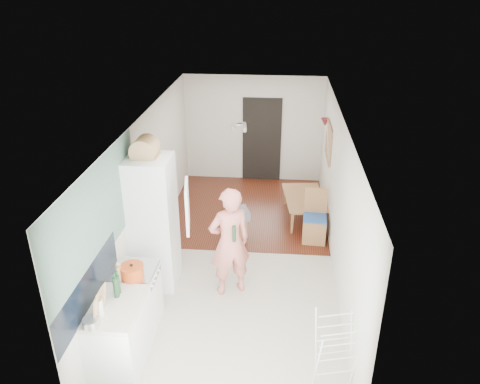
% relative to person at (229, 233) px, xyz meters
% --- Properties ---
extents(room_shell, '(3.20, 7.00, 2.50)m').
position_rel_person_xyz_m(room_shell, '(0.07, 0.93, 0.20)').
color(room_shell, silver).
rests_on(room_shell, ground).
extents(floor, '(3.20, 7.00, 0.01)m').
position_rel_person_xyz_m(floor, '(0.07, 0.93, -1.05)').
color(floor, beige).
rests_on(floor, ground).
extents(wood_floor_overlay, '(3.20, 3.30, 0.01)m').
position_rel_person_xyz_m(wood_floor_overlay, '(0.07, 2.78, -1.05)').
color(wood_floor_overlay, maroon).
rests_on(wood_floor_overlay, room_shell).
extents(sage_wall_panel, '(0.02, 3.00, 1.30)m').
position_rel_person_xyz_m(sage_wall_panel, '(-1.52, -1.07, 0.80)').
color(sage_wall_panel, slate).
rests_on(sage_wall_panel, room_shell).
extents(tile_splashback, '(0.02, 1.90, 0.50)m').
position_rel_person_xyz_m(tile_splashback, '(-1.51, -1.62, 0.10)').
color(tile_splashback, black).
rests_on(tile_splashback, room_shell).
extents(doorway_recess, '(0.90, 0.04, 2.00)m').
position_rel_person_xyz_m(doorway_recess, '(0.27, 4.41, -0.05)').
color(doorway_recess, black).
rests_on(doorway_recess, room_shell).
extents(base_cabinet, '(0.60, 0.90, 0.86)m').
position_rel_person_xyz_m(base_cabinet, '(-1.23, -1.62, -0.62)').
color(base_cabinet, white).
rests_on(base_cabinet, room_shell).
extents(worktop, '(0.62, 0.92, 0.06)m').
position_rel_person_xyz_m(worktop, '(-1.23, -1.62, -0.16)').
color(worktop, white).
rests_on(worktop, room_shell).
extents(range_cooker, '(0.60, 0.60, 0.88)m').
position_rel_person_xyz_m(range_cooker, '(-1.23, -0.87, -0.61)').
color(range_cooker, white).
rests_on(range_cooker, room_shell).
extents(cooker_top, '(0.60, 0.60, 0.04)m').
position_rel_person_xyz_m(cooker_top, '(-1.23, -0.87, -0.15)').
color(cooker_top, '#BABABC').
rests_on(cooker_top, room_shell).
extents(fridge_housing, '(0.66, 0.66, 2.15)m').
position_rel_person_xyz_m(fridge_housing, '(-1.20, 0.15, 0.02)').
color(fridge_housing, white).
rests_on(fridge_housing, room_shell).
extents(fridge_door, '(0.14, 0.56, 0.70)m').
position_rel_person_xyz_m(fridge_door, '(-0.59, -0.15, 0.50)').
color(fridge_door, white).
rests_on(fridge_door, room_shell).
extents(fridge_interior, '(0.02, 0.52, 0.66)m').
position_rel_person_xyz_m(fridge_interior, '(-0.89, 0.15, 0.50)').
color(fridge_interior, white).
rests_on(fridge_interior, room_shell).
extents(pinboard, '(0.03, 0.90, 0.70)m').
position_rel_person_xyz_m(pinboard, '(1.65, 2.83, 0.50)').
color(pinboard, '#AD7D56').
rests_on(pinboard, room_shell).
extents(pinboard_frame, '(0.00, 0.94, 0.74)m').
position_rel_person_xyz_m(pinboard_frame, '(1.64, 2.83, 0.50)').
color(pinboard_frame, '#9C6936').
rests_on(pinboard_frame, room_shell).
extents(wall_sconce, '(0.18, 0.18, 0.16)m').
position_rel_person_xyz_m(wall_sconce, '(1.61, 3.48, 0.70)').
color(wall_sconce, maroon).
rests_on(wall_sconce, room_shell).
extents(person, '(0.91, 0.79, 2.10)m').
position_rel_person_xyz_m(person, '(0.00, 0.00, 0.00)').
color(person, '#DA786B').
rests_on(person, floor).
extents(dining_table, '(0.78, 1.23, 0.41)m').
position_rel_person_xyz_m(dining_table, '(1.26, 2.52, -0.85)').
color(dining_table, '#9C6936').
rests_on(dining_table, floor).
extents(dining_chair, '(0.44, 0.44, 1.00)m').
position_rel_person_xyz_m(dining_chair, '(1.39, 1.64, -0.55)').
color(dining_chair, '#9C6936').
rests_on(dining_chair, floor).
extents(stool, '(0.42, 0.42, 0.46)m').
position_rel_person_xyz_m(stool, '(-0.05, 1.58, -0.82)').
color(stool, '#9C6936').
rests_on(stool, floor).
extents(grey_drape, '(0.48, 0.48, 0.17)m').
position_rel_person_xyz_m(grey_drape, '(-0.02, 1.56, -0.51)').
color(grey_drape, slate).
rests_on(grey_drape, stool).
extents(drying_rack, '(0.54, 0.51, 0.89)m').
position_rel_person_xyz_m(drying_rack, '(1.45, -1.65, -0.61)').
color(drying_rack, white).
rests_on(drying_rack, floor).
extents(bread_bin, '(0.43, 0.42, 0.21)m').
position_rel_person_xyz_m(bread_bin, '(-1.24, 0.22, 1.20)').
color(bread_bin, tan).
rests_on(bread_bin, fridge_housing).
extents(red_casserole, '(0.33, 0.33, 0.18)m').
position_rel_person_xyz_m(red_casserole, '(-1.17, -1.04, -0.04)').
color(red_casserole, '#C94416').
rests_on(red_casserole, cooker_top).
extents(steel_pan, '(0.24, 0.24, 0.10)m').
position_rel_person_xyz_m(steel_pan, '(-1.37, -1.99, -0.08)').
color(steel_pan, '#BABABC').
rests_on(steel_pan, worktop).
extents(held_bottle, '(0.06, 0.06, 0.26)m').
position_rel_person_xyz_m(held_bottle, '(0.08, -0.12, 0.06)').
color(held_bottle, '#1B3F23').
rests_on(held_bottle, person).
extents(bottle_a, '(0.08, 0.08, 0.28)m').
position_rel_person_xyz_m(bottle_a, '(-1.25, -1.45, 0.01)').
color(bottle_a, '#1B3F23').
rests_on(bottle_a, worktop).
extents(bottle_b, '(0.06, 0.06, 0.26)m').
position_rel_person_xyz_m(bottle_b, '(-1.25, -1.38, -0.00)').
color(bottle_b, '#1B3F23').
rests_on(bottle_b, worktop).
extents(bottle_c, '(0.10, 0.10, 0.22)m').
position_rel_person_xyz_m(bottle_c, '(-1.33, -1.81, -0.02)').
color(bottle_c, silver).
rests_on(bottle_c, worktop).
extents(pepper_mill_front, '(0.07, 0.07, 0.22)m').
position_rel_person_xyz_m(pepper_mill_front, '(-1.33, -1.12, -0.02)').
color(pepper_mill_front, tan).
rests_on(pepper_mill_front, worktop).
extents(pepper_mill_back, '(0.06, 0.06, 0.19)m').
position_rel_person_xyz_m(pepper_mill_back, '(-1.33, -1.09, -0.03)').
color(pepper_mill_back, tan).
rests_on(pepper_mill_back, worktop).
extents(chopping_boards, '(0.04, 0.26, 0.35)m').
position_rel_person_xyz_m(chopping_boards, '(-1.32, -1.80, 0.04)').
color(chopping_boards, tan).
rests_on(chopping_boards, worktop).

